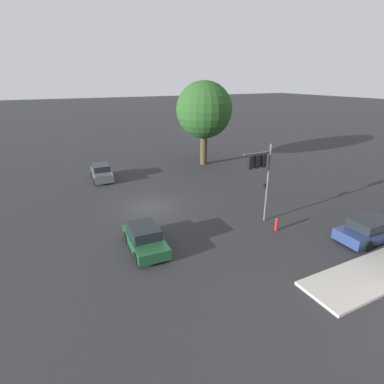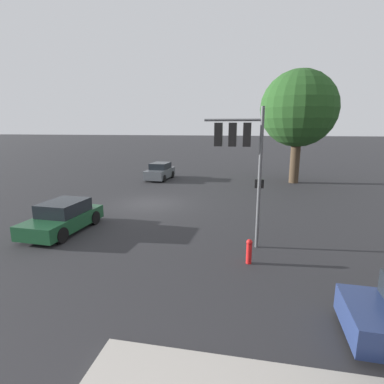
% 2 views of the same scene
% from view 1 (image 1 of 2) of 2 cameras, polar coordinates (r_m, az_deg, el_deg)
% --- Properties ---
extents(ground_plane, '(300.00, 300.00, 0.00)m').
position_cam_1_polar(ground_plane, '(24.18, -7.86, -2.90)').
color(ground_plane, '#28282B').
extents(street_tree, '(6.36, 6.36, 9.50)m').
position_cam_1_polar(street_tree, '(35.07, 2.32, 15.30)').
color(street_tree, '#423323').
rests_on(street_tree, ground_plane).
extents(traffic_signal, '(0.56, 2.37, 5.59)m').
position_cam_1_polar(traffic_signal, '(20.58, 12.77, 4.48)').
color(traffic_signal, '#515456').
rests_on(traffic_signal, ground_plane).
extents(crossing_car_0, '(4.22, 2.11, 1.42)m').
position_cam_1_polar(crossing_car_0, '(18.37, -8.95, -8.69)').
color(crossing_car_0, '#194728').
rests_on(crossing_car_0, ground_plane).
extents(crossing_car_1, '(4.01, 2.03, 1.54)m').
position_cam_1_polar(crossing_car_1, '(31.61, -16.82, 3.52)').
color(crossing_car_1, '#4C5156').
rests_on(crossing_car_1, ground_plane).
extents(parked_car_0, '(2.12, 4.69, 1.45)m').
position_cam_1_polar(parked_car_0, '(22.17, 30.83, -6.18)').
color(parked_car_0, navy).
rests_on(parked_car_0, ground_plane).
extents(fire_hydrant, '(0.22, 0.22, 0.92)m').
position_cam_1_polar(fire_hydrant, '(21.01, 15.80, -5.87)').
color(fire_hydrant, red).
rests_on(fire_hydrant, ground_plane).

